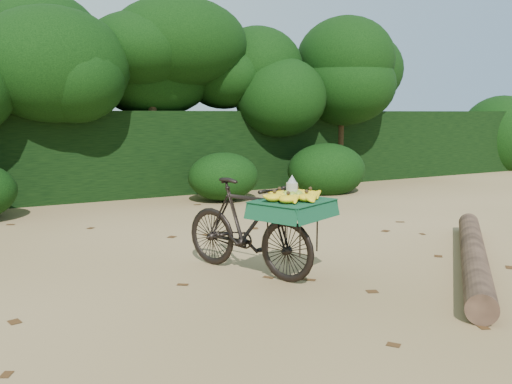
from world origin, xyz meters
TOP-DOWN VIEW (x-y plane):
  - ground at (0.00, 0.00)m, footprint 80.00×80.00m
  - vendor_bicycle at (-0.29, -0.31)m, footprint 1.29×1.89m
  - fallen_log at (2.16, -1.26)m, footprint 3.04×2.81m
  - hedge_backdrop at (0.00, 6.30)m, footprint 26.00×1.80m
  - tree_row at (-0.65, 5.50)m, footprint 14.50×2.00m
  - bush_clumps at (0.50, 4.30)m, footprint 8.80×1.70m
  - leaf_litter at (0.00, 0.65)m, footprint 7.00×7.30m

SIDE VIEW (x-z plane):
  - ground at x=0.00m, z-range 0.00..0.00m
  - leaf_litter at x=0.00m, z-range 0.00..0.01m
  - fallen_log at x=2.16m, z-range 0.00..0.28m
  - bush_clumps at x=0.50m, z-range 0.00..0.90m
  - vendor_bicycle at x=-0.29m, z-range 0.01..1.07m
  - hedge_backdrop at x=0.00m, z-range 0.00..1.80m
  - tree_row at x=-0.65m, z-range 0.00..4.00m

